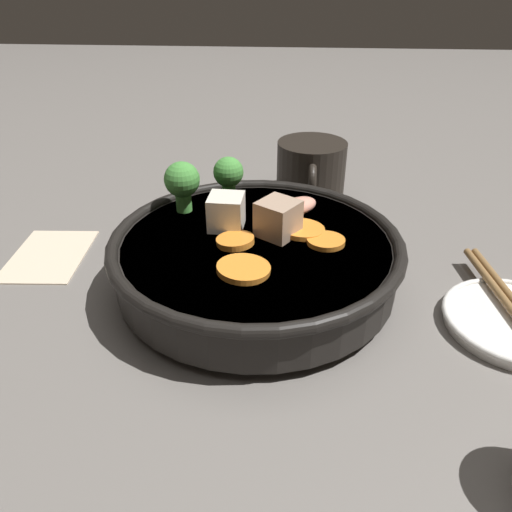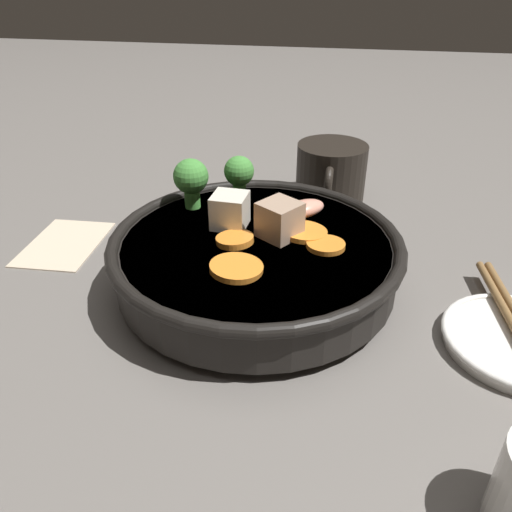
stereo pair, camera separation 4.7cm
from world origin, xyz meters
name	(u,v)px [view 2 (the right image)]	position (x,y,z in m)	size (l,w,h in m)	color
ground_plane	(256,286)	(0.00, 0.00, 0.00)	(3.00, 3.00, 0.00)	slate
stirfry_bowl	(255,253)	(0.00, 0.00, 0.04)	(0.28, 0.28, 0.10)	black
dark_mug	(331,172)	(-0.22, 0.06, 0.04)	(0.11, 0.09, 0.07)	black
napkin	(64,243)	(-0.04, -0.23, 0.00)	(0.11, 0.08, 0.00)	beige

